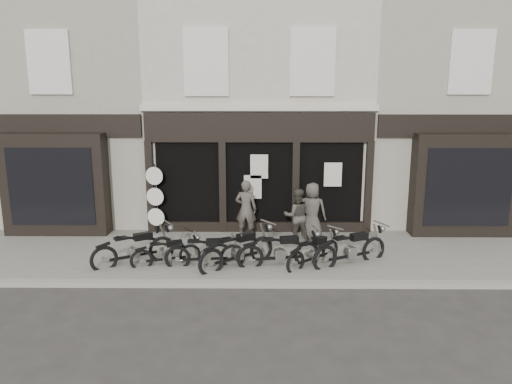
{
  "coord_description": "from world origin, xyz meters",
  "views": [
    {
      "loc": [
        0.04,
        -12.5,
        4.85
      ],
      "look_at": [
        -0.09,
        1.6,
        1.7
      ],
      "focal_mm": 35.0,
      "sensor_mm": 36.0,
      "label": 1
    }
  ],
  "objects_px": {
    "motorcycle_4": "(280,254)",
    "man_centre": "(297,216)",
    "man_left": "(246,209)",
    "motorcycle_2": "(206,255)",
    "man_right": "(312,211)",
    "motorcycle_3": "(238,253)",
    "motorcycle_1": "(167,255)",
    "motorcycle_5": "(314,254)",
    "motorcycle_6": "(351,251)",
    "advert_sign_post": "(156,202)",
    "motorcycle_0": "(135,251)"
  },
  "relations": [
    {
      "from": "motorcycle_5",
      "to": "motorcycle_6",
      "type": "bearing_deg",
      "value": -39.12
    },
    {
      "from": "man_left",
      "to": "man_centre",
      "type": "height_order",
      "value": "man_left"
    },
    {
      "from": "motorcycle_0",
      "to": "motorcycle_4",
      "type": "height_order",
      "value": "motorcycle_0"
    },
    {
      "from": "motorcycle_0",
      "to": "motorcycle_2",
      "type": "relative_size",
      "value": 0.97
    },
    {
      "from": "man_right",
      "to": "motorcycle_2",
      "type": "bearing_deg",
      "value": 49.26
    },
    {
      "from": "motorcycle_4",
      "to": "man_centre",
      "type": "bearing_deg",
      "value": 62.98
    },
    {
      "from": "motorcycle_5",
      "to": "man_centre",
      "type": "height_order",
      "value": "man_centre"
    },
    {
      "from": "motorcycle_0",
      "to": "motorcycle_2",
      "type": "distance_m",
      "value": 1.93
    },
    {
      "from": "motorcycle_6",
      "to": "man_right",
      "type": "xyz_separation_m",
      "value": [
        -0.82,
        2.14,
        0.55
      ]
    },
    {
      "from": "motorcycle_2",
      "to": "man_right",
      "type": "height_order",
      "value": "man_right"
    },
    {
      "from": "man_left",
      "to": "man_centre",
      "type": "xyz_separation_m",
      "value": [
        1.53,
        -0.42,
        -0.08
      ]
    },
    {
      "from": "motorcycle_4",
      "to": "motorcycle_5",
      "type": "distance_m",
      "value": 0.91
    },
    {
      "from": "motorcycle_3",
      "to": "motorcycle_0",
      "type": "bearing_deg",
      "value": 138.74
    },
    {
      "from": "motorcycle_4",
      "to": "man_right",
      "type": "bearing_deg",
      "value": 54.72
    },
    {
      "from": "motorcycle_3",
      "to": "man_right",
      "type": "height_order",
      "value": "man_right"
    },
    {
      "from": "motorcycle_3",
      "to": "motorcycle_5",
      "type": "distance_m",
      "value": 2.01
    },
    {
      "from": "motorcycle_4",
      "to": "man_right",
      "type": "distance_m",
      "value": 2.58
    },
    {
      "from": "motorcycle_5",
      "to": "man_right",
      "type": "xyz_separation_m",
      "value": [
        0.16,
        2.2,
        0.61
      ]
    },
    {
      "from": "motorcycle_4",
      "to": "motorcycle_0",
      "type": "bearing_deg",
      "value": 167.74
    },
    {
      "from": "motorcycle_2",
      "to": "motorcycle_3",
      "type": "height_order",
      "value": "motorcycle_3"
    },
    {
      "from": "motorcycle_5",
      "to": "man_centre",
      "type": "bearing_deg",
      "value": 57.88
    },
    {
      "from": "motorcycle_1",
      "to": "motorcycle_4",
      "type": "distance_m",
      "value": 2.98
    },
    {
      "from": "man_left",
      "to": "man_centre",
      "type": "relative_size",
      "value": 1.1
    },
    {
      "from": "motorcycle_6",
      "to": "man_centre",
      "type": "relative_size",
      "value": 1.3
    },
    {
      "from": "man_left",
      "to": "advert_sign_post",
      "type": "distance_m",
      "value": 2.89
    },
    {
      "from": "motorcycle_4",
      "to": "man_centre",
      "type": "distance_m",
      "value": 2.06
    },
    {
      "from": "motorcycle_1",
      "to": "motorcycle_3",
      "type": "relative_size",
      "value": 0.9
    },
    {
      "from": "motorcycle_0",
      "to": "advert_sign_post",
      "type": "height_order",
      "value": "advert_sign_post"
    },
    {
      "from": "motorcycle_1",
      "to": "man_centre",
      "type": "bearing_deg",
      "value": 8.71
    },
    {
      "from": "motorcycle_3",
      "to": "motorcycle_6",
      "type": "xyz_separation_m",
      "value": [
        2.98,
        0.17,
        -0.01
      ]
    },
    {
      "from": "motorcycle_2",
      "to": "motorcycle_5",
      "type": "bearing_deg",
      "value": -3.39
    },
    {
      "from": "motorcycle_3",
      "to": "man_centre",
      "type": "xyz_separation_m",
      "value": [
        1.67,
        1.93,
        0.49
      ]
    },
    {
      "from": "man_left",
      "to": "man_right",
      "type": "distance_m",
      "value": 2.02
    },
    {
      "from": "motorcycle_4",
      "to": "man_left",
      "type": "height_order",
      "value": "man_left"
    },
    {
      "from": "motorcycle_3",
      "to": "man_centre",
      "type": "relative_size",
      "value": 1.22
    },
    {
      "from": "motorcycle_5",
      "to": "man_right",
      "type": "distance_m",
      "value": 2.29
    },
    {
      "from": "motorcycle_3",
      "to": "man_centre",
      "type": "height_order",
      "value": "man_centre"
    },
    {
      "from": "man_right",
      "to": "motorcycle_6",
      "type": "bearing_deg",
      "value": 122.36
    },
    {
      "from": "motorcycle_5",
      "to": "man_left",
      "type": "height_order",
      "value": "man_left"
    },
    {
      "from": "motorcycle_2",
      "to": "man_centre",
      "type": "distance_m",
      "value": 3.22
    },
    {
      "from": "motorcycle_6",
      "to": "motorcycle_1",
      "type": "bearing_deg",
      "value": 154.37
    },
    {
      "from": "motorcycle_2",
      "to": "man_right",
      "type": "relative_size",
      "value": 1.21
    },
    {
      "from": "motorcycle_3",
      "to": "advert_sign_post",
      "type": "bearing_deg",
      "value": 96.04
    },
    {
      "from": "motorcycle_3",
      "to": "man_left",
      "type": "bearing_deg",
      "value": 48.18
    },
    {
      "from": "man_centre",
      "to": "motorcycle_2",
      "type": "bearing_deg",
      "value": 32.7
    },
    {
      "from": "motorcycle_2",
      "to": "motorcycle_3",
      "type": "relative_size",
      "value": 1.06
    },
    {
      "from": "motorcycle_6",
      "to": "advert_sign_post",
      "type": "height_order",
      "value": "advert_sign_post"
    },
    {
      "from": "motorcycle_1",
      "to": "motorcycle_2",
      "type": "distance_m",
      "value": 1.05
    },
    {
      "from": "motorcycle_1",
      "to": "motorcycle_2",
      "type": "bearing_deg",
      "value": -23.89
    },
    {
      "from": "man_centre",
      "to": "man_right",
      "type": "bearing_deg",
      "value": -147.87
    }
  ]
}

